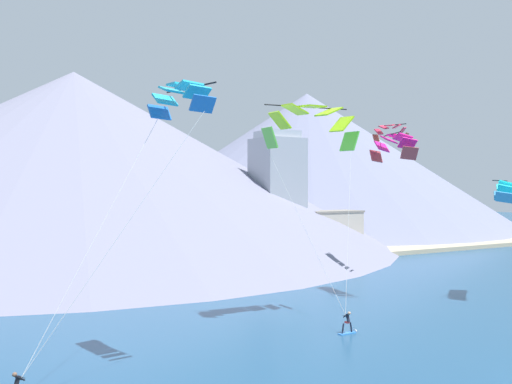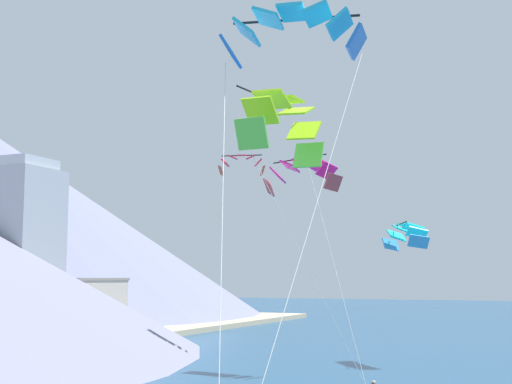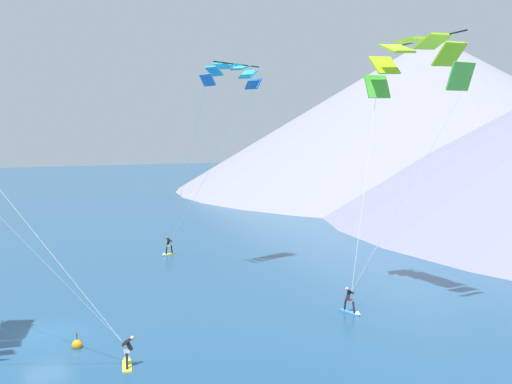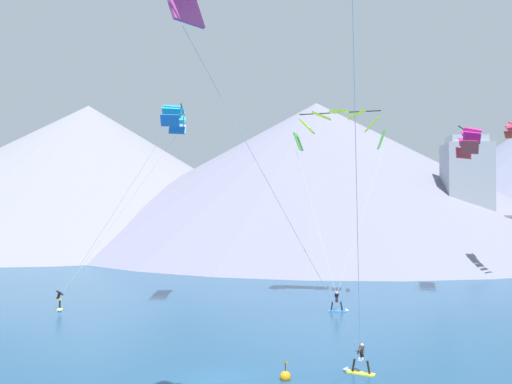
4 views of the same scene
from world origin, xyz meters
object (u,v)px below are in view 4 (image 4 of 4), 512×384
(kitesurfer_near_trail, at_px, (59,303))
(parafoil_kite_near_trail, at_px, (174,117))
(parafoil_kite_near_lead, at_px, (339,125))
(kitesurfer_near_lead, at_px, (339,305))
(race_marker_buoy, at_px, (285,377))
(parafoil_kite_distant_mid_solo, at_px, (469,140))
(kitesurfer_mid_center, at_px, (357,365))

(kitesurfer_near_trail, bearing_deg, parafoil_kite_near_trail, 11.33)
(kitesurfer_near_trail, distance_m, parafoil_kite_near_lead, 29.20)
(kitesurfer_near_trail, xyz_separation_m, parafoil_kite_near_lead, (23.37, 7.76, 15.68))
(kitesurfer_near_lead, relative_size, race_marker_buoy, 1.73)
(kitesurfer_near_trail, distance_m, parafoil_kite_near_trail, 18.38)
(parafoil_kite_distant_mid_solo, bearing_deg, parafoil_kite_near_trail, -160.65)
(kitesurfer_near_lead, xyz_separation_m, kitesurfer_mid_center, (0.59, -14.89, -0.10))
(kitesurfer_near_lead, xyz_separation_m, parafoil_kite_distant_mid_solo, (12.59, 8.40, 14.55))
(kitesurfer_near_lead, relative_size, parafoil_kite_near_lead, 0.11)
(kitesurfer_near_trail, bearing_deg, race_marker_buoy, -34.06)
(parafoil_kite_distant_mid_solo, bearing_deg, kitesurfer_mid_center, -117.27)
(parafoil_kite_distant_mid_solo, bearing_deg, kitesurfer_near_lead, -146.30)
(kitesurfer_near_trail, relative_size, parafoil_kite_near_trail, 0.11)
(kitesurfer_mid_center, height_order, parafoil_kite_distant_mid_solo, parafoil_kite_distant_mid_solo)
(kitesurfer_mid_center, distance_m, parafoil_kite_near_trail, 25.65)
(kitesurfer_near_lead, distance_m, race_marker_buoy, 16.70)
(kitesurfer_near_trail, height_order, parafoil_kite_distant_mid_solo, parafoil_kite_distant_mid_solo)
(kitesurfer_mid_center, distance_m, race_marker_buoy, 3.97)
(kitesurfer_near_trail, relative_size, parafoil_kite_distant_mid_solo, 0.28)
(kitesurfer_near_trail, height_order, parafoil_kite_near_trail, parafoil_kite_near_trail)
(kitesurfer_mid_center, relative_size, parafoil_kite_near_lead, 0.11)
(kitesurfer_near_trail, relative_size, race_marker_buoy, 1.76)
(kitesurfer_near_lead, relative_size, parafoil_kite_near_trail, 0.11)
(parafoil_kite_near_lead, distance_m, race_marker_buoy, 26.95)
(kitesurfer_near_lead, height_order, kitesurfer_near_trail, kitesurfer_near_trail)
(kitesurfer_near_lead, height_order, parafoil_kite_near_lead, parafoil_kite_near_lead)
(parafoil_kite_near_trail, height_order, parafoil_kite_distant_mid_solo, parafoil_kite_near_trail)
(kitesurfer_near_lead, distance_m, kitesurfer_mid_center, 14.90)
(kitesurfer_near_lead, relative_size, kitesurfer_mid_center, 0.99)
(parafoil_kite_distant_mid_solo, bearing_deg, parafoil_kite_near_lead, -164.67)
(parafoil_kite_distant_mid_solo, distance_m, race_marker_buoy, 32.92)
(kitesurfer_mid_center, height_order, parafoil_kite_near_lead, parafoil_kite_near_lead)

